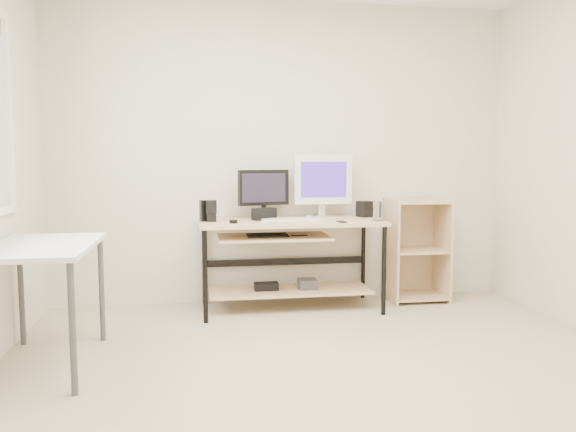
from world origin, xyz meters
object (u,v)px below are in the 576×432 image
Objects in this scene: audio_controller at (205,211)px; desk at (288,246)px; side_table at (41,257)px; shelf_unit at (415,249)px; white_imac at (323,181)px; black_monitor at (264,191)px.

desk is at bearing -18.98° from audio_controller.
side_table is 3.09m from shelf_unit.
shelf_unit is (1.18, 0.16, -0.09)m from desk.
white_imac is at bearing -7.85° from audio_controller.
desk is 8.70× the size of audio_controller.
shelf_unit is (2.83, 1.22, -0.22)m from side_table.
shelf_unit is 5.22× the size of audio_controller.
black_monitor is (-1.35, 0.02, 0.53)m from shelf_unit.
shelf_unit is at bearing -16.74° from black_monitor.
side_table is 2.38m from white_imac.
audio_controller is (0.98, 1.09, 0.17)m from side_table.
white_imac reaches higher than audio_controller.
audio_controller is (-0.67, 0.03, 0.30)m from desk.
white_imac reaches higher than desk.
audio_controller reaches higher than shelf_unit.
audio_controller is at bearing -175.96° from shelf_unit.
desk is 0.73m from audio_controller.
black_monitor is at bearing 40.00° from side_table.
black_monitor is at bearing 0.38° from audio_controller.
audio_controller is at bearing -174.21° from white_imac.
desk is at bearing 32.65° from side_table.
black_monitor is 2.58× the size of audio_controller.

